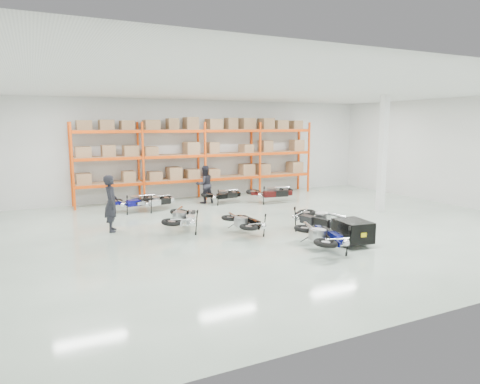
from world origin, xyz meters
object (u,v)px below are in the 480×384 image
moto_touring_right (319,215)px  moto_back_b (155,198)px  moto_back_c (223,192)px  person_back (205,184)px  person_left (111,203)px  moto_blue_centre (322,232)px  trailer (353,231)px  moto_back_d (271,190)px  moto_silver_left (182,214)px  moto_black_far_left (245,219)px  moto_back_a (135,198)px

moto_touring_right → moto_back_b: size_ratio=1.19×
moto_back_c → person_back: size_ratio=0.97×
moto_back_c → person_left: person_left is taller
moto_blue_centre → moto_back_b: 7.92m
trailer → moto_back_b: size_ratio=1.08×
moto_back_c → moto_back_d: moto_back_d is taller
moto_silver_left → moto_blue_centre: bearing=151.4°
moto_blue_centre → moto_back_b: moto_blue_centre is taller
moto_back_c → moto_silver_left: bearing=138.4°
moto_back_b → person_left: person_left is taller
moto_silver_left → person_left: bearing=1.3°
moto_black_far_left → person_back: bearing=-98.3°
moto_back_c → moto_back_d: size_ratio=0.85×
moto_back_a → person_left: (-1.36, -2.87, 0.38)m
person_left → person_back: (4.50, 3.43, -0.09)m
moto_blue_centre → trailer: bearing=-159.7°
moto_silver_left → moto_back_a: (-0.69, 3.83, -0.03)m
trailer → moto_black_far_left: bearing=138.9°
person_back → person_left: bearing=32.7°
trailer → moto_back_b: 8.25m
moto_black_far_left → moto_back_d: moto_back_d is taller
moto_black_far_left → moto_back_a: moto_back_a is taller
moto_blue_centre → moto_touring_right: bearing=-109.5°
moto_back_b → person_back: bearing=-91.4°
moto_back_a → trailer: bearing=-156.6°
moto_black_far_left → moto_back_a: bearing=-65.7°
moto_back_d → person_back: (-2.67, 1.17, 0.25)m
moto_blue_centre → moto_back_a: 8.32m
moto_touring_right → moto_back_c: bearing=85.9°
moto_black_far_left → moto_back_b: size_ratio=1.04×
moto_silver_left → moto_back_d: bearing=-121.5°
moto_back_c → person_back: person_back is taller
moto_blue_centre → person_left: (-4.70, 4.75, 0.35)m
moto_touring_right → moto_back_d: bearing=65.5°
moto_blue_centre → moto_back_b: bearing=-56.8°
moto_blue_centre → moto_back_d: bearing=-95.2°
person_back → moto_touring_right: bearing=97.2°
moto_blue_centre → moto_silver_left: (-2.66, 3.79, 0.01)m
person_left → moto_back_c: bearing=-49.8°
moto_silver_left → moto_back_b: bearing=-64.7°
moto_silver_left → moto_back_c: bearing=-101.9°
moto_back_b → moto_back_c: 3.06m
moto_silver_left → person_left: size_ratio=1.01×
moto_back_a → moto_black_far_left: bearing=-163.7°
moto_back_a → moto_back_d: 5.84m
moto_back_a → person_left: person_left is taller
moto_silver_left → moto_back_b: (0.07, 3.69, -0.08)m
moto_black_far_left → moto_back_b: bearing=-72.7°
trailer → moto_back_c: moto_back_c is taller
moto_back_b → person_left: bearing=124.7°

